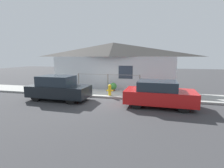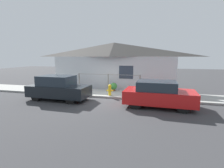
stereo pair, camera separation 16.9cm
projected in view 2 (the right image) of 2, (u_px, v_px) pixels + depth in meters
ground_plane at (99, 98)px, 11.39m from camera, size 60.00×60.00×0.00m
sidewalk at (104, 93)px, 12.46m from camera, size 24.00×2.26×0.12m
house at (114, 52)px, 14.52m from camera, size 10.35×2.23×3.81m
fence at (108, 81)px, 13.27m from camera, size 4.90×0.10×1.24m
car_left at (58, 88)px, 10.80m from camera, size 3.79×1.69×1.50m
car_right at (159, 94)px, 9.29m from camera, size 3.71×1.90×1.39m
fire_hydrant at (110, 90)px, 11.52m from camera, size 0.46×0.21×0.73m
potted_plant_near_hydrant at (114, 86)px, 12.99m from camera, size 0.52×0.52×0.62m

